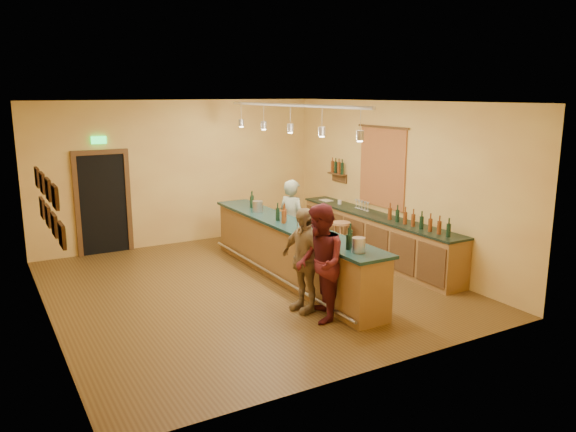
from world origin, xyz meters
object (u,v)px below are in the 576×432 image
back_counter (377,237)px  bar_stool (341,229)px  bartender (292,222)px  customer_a (320,263)px  customer_b (304,260)px  tasting_bar (290,247)px

back_counter → bar_stool: back_counter is taller
bartender → customer_a: (-1.10, -2.71, 0.04)m
bartender → customer_b: bartender is taller
customer_b → tasting_bar: bearing=147.4°
customer_a → customer_b: customer_a is taller
customer_b → bar_stool: size_ratio=2.11×
tasting_bar → customer_a: customer_a is taller
customer_b → bartender: bearing=143.1°
tasting_bar → bartender: bearing=57.9°
tasting_bar → bar_stool: bearing=21.3°
tasting_bar → customer_b: size_ratio=3.10×
bartender → tasting_bar: bearing=128.0°
back_counter → customer_b: size_ratio=2.76×
back_counter → bartender: bartender is taller
back_counter → customer_a: customer_a is taller
tasting_bar → customer_b: (-0.56, -1.40, 0.22)m
bar_stool → bartender: bearing=164.4°
tasting_bar → bartender: bartender is taller
back_counter → customer_b: (-2.68, -1.58, 0.34)m
customer_b → bar_stool: (2.10, 2.00, -0.19)m
tasting_bar → bar_stool: 1.65m
customer_a → tasting_bar: bearing=-174.7°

